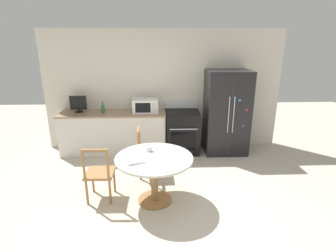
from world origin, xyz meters
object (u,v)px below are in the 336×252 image
(dining_chair_far, at_px, (148,153))
(oven_range, at_px, (182,131))
(dining_chair_left, at_px, (100,174))
(countertop_tv, at_px, (78,104))
(microwave, at_px, (146,106))
(refrigerator, at_px, (226,112))
(candle_glass, at_px, (149,149))
(counter_bottle, at_px, (103,109))

(dining_chair_far, bearing_deg, oven_range, 144.68)
(dining_chair_left, distance_m, dining_chair_far, 1.03)
(dining_chair_left, bearing_deg, dining_chair_far, 48.03)
(countertop_tv, bearing_deg, microwave, -2.62)
(refrigerator, xyz_separation_m, dining_chair_far, (-1.65, -1.04, -0.45))
(microwave, bearing_deg, refrigerator, -1.94)
(microwave, xyz_separation_m, countertop_tv, (-1.42, 0.07, 0.04))
(refrigerator, distance_m, countertop_tv, 3.16)
(microwave, relative_size, dining_chair_left, 0.59)
(countertop_tv, bearing_deg, oven_range, -2.39)
(countertop_tv, relative_size, candle_glass, 3.73)
(oven_range, relative_size, microwave, 2.02)
(microwave, xyz_separation_m, dining_chair_far, (0.07, -1.10, -0.61))
(microwave, height_order, candle_glass, microwave)
(counter_bottle, bearing_deg, microwave, 1.38)
(microwave, xyz_separation_m, dining_chair_left, (-0.64, -1.84, -0.61))
(counter_bottle, bearing_deg, dining_chair_left, -81.92)
(microwave, distance_m, countertop_tv, 1.43)
(counter_bottle, xyz_separation_m, dining_chair_left, (0.26, -1.82, -0.55))
(dining_chair_left, distance_m, candle_glass, 0.83)
(countertop_tv, xyz_separation_m, dining_chair_far, (1.50, -1.16, -0.65))
(countertop_tv, distance_m, dining_chair_far, 2.00)
(refrigerator, bearing_deg, counter_bottle, 179.20)
(dining_chair_far, distance_m, candle_glass, 0.70)
(oven_range, height_order, candle_glass, oven_range)
(countertop_tv, distance_m, candle_glass, 2.37)
(dining_chair_left, relative_size, candle_glass, 9.64)
(refrigerator, distance_m, counter_bottle, 2.62)
(counter_bottle, relative_size, dining_chair_far, 0.26)
(dining_chair_left, height_order, candle_glass, dining_chair_left)
(oven_range, distance_m, microwave, 0.97)
(oven_range, relative_size, countertop_tv, 3.09)
(countertop_tv, xyz_separation_m, dining_chair_left, (0.79, -1.91, -0.65))
(microwave, height_order, dining_chair_left, microwave)
(dining_chair_left, bearing_deg, countertop_tv, 114.02)
(candle_glass, bearing_deg, counter_bottle, 121.00)
(counter_bottle, xyz_separation_m, dining_chair_far, (0.97, -1.07, -0.55))
(refrigerator, distance_m, oven_range, 1.03)
(refrigerator, distance_m, microwave, 1.73)
(dining_chair_left, relative_size, dining_chair_far, 1.00)
(counter_bottle, height_order, candle_glass, counter_bottle)
(refrigerator, height_order, dining_chair_left, refrigerator)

